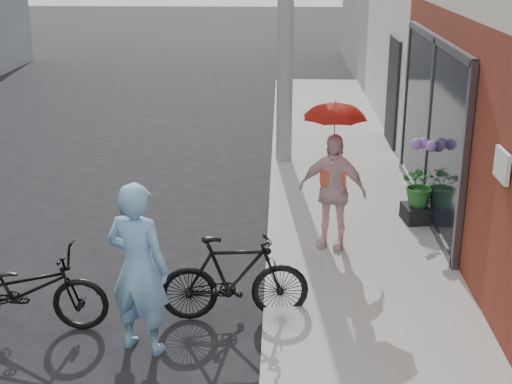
# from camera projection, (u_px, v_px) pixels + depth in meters

# --- Properties ---
(ground) EXTENTS (80.00, 80.00, 0.00)m
(ground) POSITION_uv_depth(u_px,v_px,m) (177.00, 337.00, 7.31)
(ground) COLOR black
(ground) RESTS_ON ground
(sidewalk) EXTENTS (2.20, 24.00, 0.12)m
(sidewalk) POSITION_uv_depth(u_px,v_px,m) (362.00, 254.00, 9.11)
(sidewalk) COLOR #969690
(sidewalk) RESTS_ON ground
(curb) EXTENTS (0.12, 24.00, 0.12)m
(curb) POSITION_uv_depth(u_px,v_px,m) (271.00, 253.00, 9.15)
(curb) COLOR #9E9E99
(curb) RESTS_ON ground
(officer) EXTENTS (0.74, 0.60, 1.75)m
(officer) POSITION_uv_depth(u_px,v_px,m) (138.00, 269.00, 6.83)
(officer) COLOR #7BADDB
(officer) RESTS_ON ground
(bike_left) EXTENTS (1.73, 0.65, 0.90)m
(bike_left) POSITION_uv_depth(u_px,v_px,m) (25.00, 290.00, 7.33)
(bike_left) COLOR black
(bike_left) RESTS_ON ground
(bike_right) EXTENTS (1.62, 0.60, 0.95)m
(bike_right) POSITION_uv_depth(u_px,v_px,m) (235.00, 278.00, 7.53)
(bike_right) COLOR black
(bike_right) RESTS_ON ground
(kimono_woman) EXTENTS (0.94, 0.63, 1.49)m
(kimono_woman) POSITION_uv_depth(u_px,v_px,m) (332.00, 191.00, 8.99)
(kimono_woman) COLOR beige
(kimono_woman) RESTS_ON sidewalk
(parasol) EXTENTS (0.76, 0.76, 0.67)m
(parasol) POSITION_uv_depth(u_px,v_px,m) (335.00, 107.00, 8.63)
(parasol) COLOR red
(parasol) RESTS_ON kimono_woman
(planter) EXTENTS (0.50, 0.50, 0.23)m
(planter) POSITION_uv_depth(u_px,v_px,m) (419.00, 213.00, 10.01)
(planter) COLOR black
(planter) RESTS_ON sidewalk
(potted_plant) EXTENTS (0.57, 0.49, 0.63)m
(potted_plant) POSITION_uv_depth(u_px,v_px,m) (421.00, 184.00, 9.86)
(potted_plant) COLOR #2A6629
(potted_plant) RESTS_ON planter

